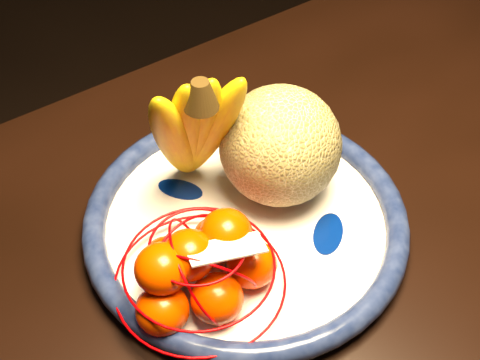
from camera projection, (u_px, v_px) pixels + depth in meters
fruit_bowl at (246, 221)px, 0.72m from camera, size 0.35×0.35×0.03m
cantaloupe at (280, 146)px, 0.70m from camera, size 0.13×0.13×0.13m
banana_bunch at (192, 125)px, 0.68m from camera, size 0.12×0.13×0.20m
mandarin_bag at (199, 267)px, 0.63m from camera, size 0.20×0.20×0.11m
price_tag at (226, 249)px, 0.60m from camera, size 0.08×0.05×0.01m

